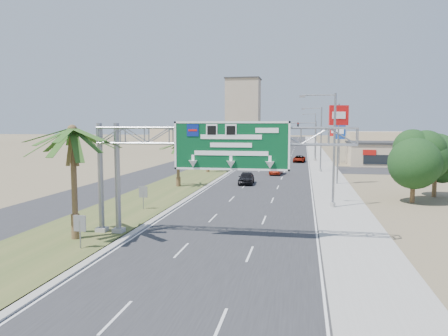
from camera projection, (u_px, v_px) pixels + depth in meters
ground at (182, 300)px, 18.14m from camera, size 600.00×600.00×0.00m
road at (286, 150)px, 125.82m from camera, size 12.00×300.00×0.02m
sidewalk_right at (316, 150)px, 124.29m from camera, size 4.00×300.00×0.10m
median_grass at (252, 150)px, 127.60m from camera, size 7.00×300.00×0.12m
opposing_road at (228, 150)px, 128.86m from camera, size 8.00×300.00×0.02m
sign_gantry at (208, 144)px, 27.45m from camera, size 16.75×1.24×7.50m
palm_near at (72, 131)px, 26.94m from camera, size 5.70×5.70×8.35m
palm_row_b at (178, 146)px, 50.68m from camera, size 3.99×3.99×5.95m
palm_row_c at (208, 136)px, 66.27m from camera, size 3.99×3.99×6.75m
palm_row_d at (228, 140)px, 84.01m from camera, size 3.99×3.99×5.45m
palm_row_e at (242, 134)px, 102.55m from camera, size 3.99×3.99×6.15m
palm_row_f at (254, 134)px, 127.06m from camera, size 3.99×3.99×5.75m
streetlight_near at (332, 155)px, 37.91m from camera, size 3.27×0.44×10.00m
streetlight_mid at (320, 142)px, 67.27m from camera, size 3.27×0.44×10.00m
streetlight_far at (314, 136)px, 102.52m from camera, size 3.27×0.44×10.00m
signal_mast at (305, 137)px, 87.19m from camera, size 10.28×0.71×8.00m
store_building at (400, 154)px, 78.61m from camera, size 18.00×10.00×4.00m
oak_near at (414, 155)px, 40.46m from camera, size 4.50×4.50×6.80m
oak_far at (436, 159)px, 43.91m from camera, size 3.50×3.50×5.60m
median_signback_a at (80, 226)px, 25.27m from camera, size 0.75×0.08×2.08m
median_signback_b at (143, 194)px, 37.14m from camera, size 0.75×0.08×2.08m
tower_distant at (243, 108)px, 266.88m from camera, size 20.00×16.00×35.00m
building_distant_left at (183, 135)px, 182.53m from camera, size 24.00×14.00×6.00m
building_distant_right at (378, 139)px, 149.57m from camera, size 20.00×12.00×5.00m
car_left_lane at (246, 178)px, 53.74m from camera, size 2.02×4.58×1.53m
car_mid_lane at (276, 170)px, 64.15m from camera, size 1.83×4.58×1.48m
car_right_lane at (299, 159)px, 85.34m from camera, size 2.54×4.84×1.30m
car_far at (277, 155)px, 94.80m from camera, size 2.52×5.55×1.57m
pole_sign_red_near at (339, 121)px, 52.72m from camera, size 2.37×1.05×9.85m
pole_sign_blue at (340, 133)px, 80.74m from camera, size 2.00×0.85×7.88m
pole_sign_red_far at (335, 134)px, 83.90m from camera, size 2.18×1.00×7.14m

